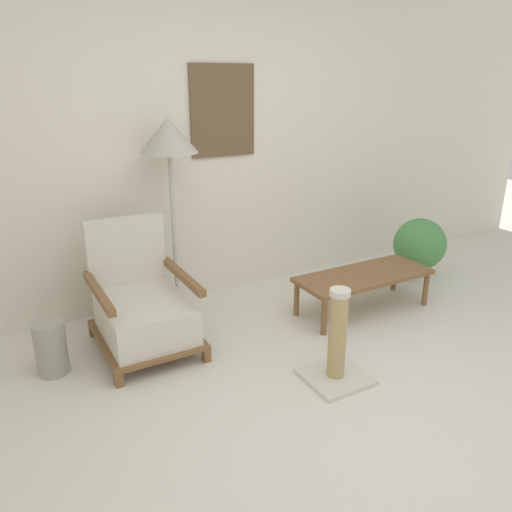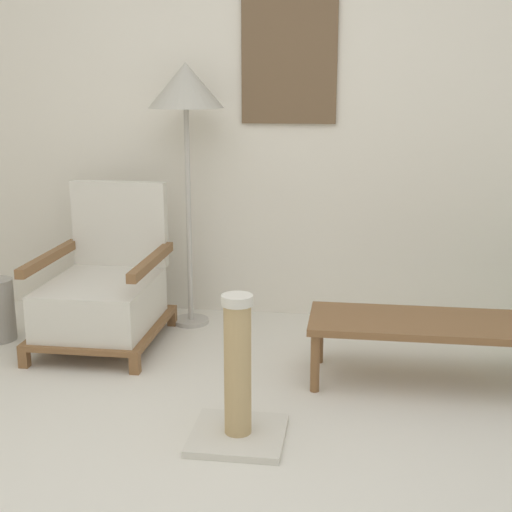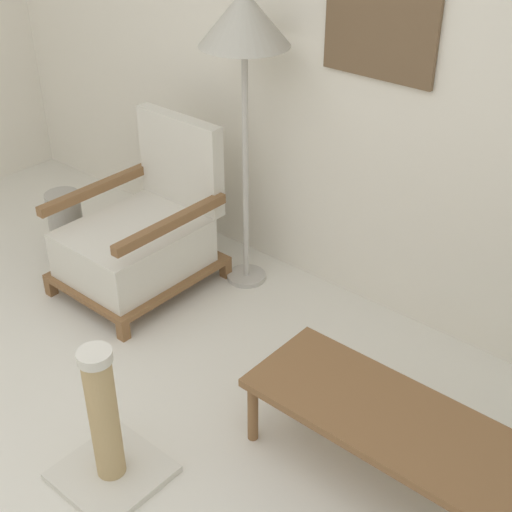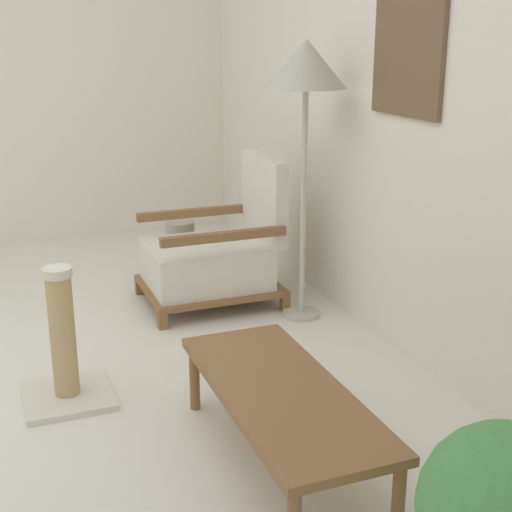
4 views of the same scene
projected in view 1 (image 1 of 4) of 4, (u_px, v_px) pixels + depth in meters
The scene contains 8 objects.
ground_plane at pixel (381, 435), 2.67m from camera, with size 14.00×14.00×0.00m, color silver.
wall_back at pixel (204, 137), 4.04m from camera, with size 8.00×0.09×2.70m.
armchair at pixel (142, 307), 3.47m from camera, with size 0.64×0.79×0.87m.
floor_lamp at pixel (169, 142), 3.61m from camera, with size 0.43×0.43×1.54m.
coffee_table at pixel (364, 278), 4.01m from camera, with size 1.13×0.44×0.32m.
vase at pixel (51, 348), 3.18m from camera, with size 0.20×0.20×0.35m, color #9E998E.
potted_plant at pixel (419, 246), 4.63m from camera, with size 0.48×0.48×0.59m.
scratching_post at pixel (337, 350), 3.10m from camera, with size 0.39×0.39×0.62m.
Camera 1 is at (-1.65, -1.58, 1.81)m, focal length 35.00 mm.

